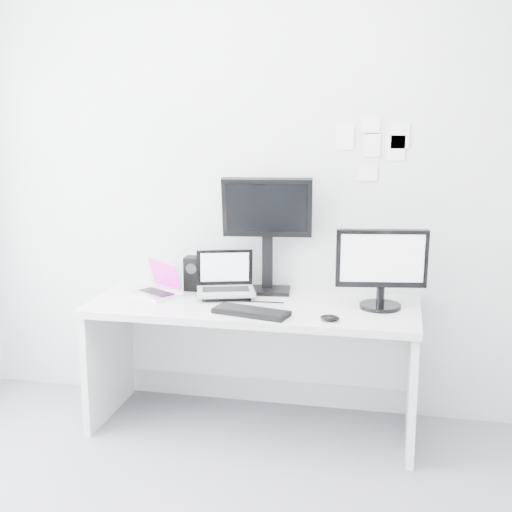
{
  "coord_description": "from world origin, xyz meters",
  "views": [
    {
      "loc": [
        0.78,
        -2.32,
        1.76
      ],
      "look_at": [
        0.02,
        1.23,
        1.0
      ],
      "focal_mm": 48.51,
      "sensor_mm": 36.0,
      "label": 1
    }
  ],
  "objects": [
    {
      "name": "wall_note_0",
      "position": [
        0.45,
        1.59,
        1.62
      ],
      "size": [
        0.1,
        0.0,
        0.14
      ],
      "primitive_type": "cube",
      "color": "white",
      "rests_on": "back_wall"
    },
    {
      "name": "rear_monitor",
      "position": [
        0.03,
        1.49,
        1.08
      ],
      "size": [
        0.53,
        0.25,
        0.69
      ],
      "primitive_type": "cube",
      "rotation": [
        0.0,
        0.0,
        0.13
      ],
      "color": "black",
      "rests_on": "desk"
    },
    {
      "name": "mouse",
      "position": [
        0.45,
        1.01,
        0.75
      ],
      "size": [
        0.11,
        0.08,
        0.03
      ],
      "primitive_type": "ellipsoid",
      "rotation": [
        0.0,
        0.0,
        -0.12
      ],
      "color": "black",
      "rests_on": "desk"
    },
    {
      "name": "dell_laptop",
      "position": [
        -0.18,
        1.33,
        0.86
      ],
      "size": [
        0.38,
        0.33,
        0.27
      ],
      "primitive_type": "cube",
      "rotation": [
        0.0,
        0.0,
        0.3
      ],
      "color": "#A0A3A6",
      "rests_on": "desk"
    },
    {
      "name": "wall_note_1",
      "position": [
        0.6,
        1.59,
        1.58
      ],
      "size": [
        0.09,
        0.0,
        0.13
      ],
      "primitive_type": "cube",
      "color": "white",
      "rests_on": "back_wall"
    },
    {
      "name": "back_wall",
      "position": [
        0.0,
        1.6,
        1.35
      ],
      "size": [
        3.6,
        0.0,
        3.6
      ],
      "primitive_type": "plane",
      "rotation": [
        1.57,
        0.0,
        0.0
      ],
      "color": "silver",
      "rests_on": "ground"
    },
    {
      "name": "macbook",
      "position": [
        -0.58,
        1.29,
        0.83
      ],
      "size": [
        0.34,
        0.32,
        0.21
      ],
      "primitive_type": "cube",
      "rotation": [
        0.0,
        0.0,
        -0.58
      ],
      "color": "silver",
      "rests_on": "desk"
    },
    {
      "name": "desk",
      "position": [
        0.0,
        1.25,
        0.36
      ],
      "size": [
        1.8,
        0.7,
        0.73
      ],
      "primitive_type": "cube",
      "color": "silver",
      "rests_on": "ground"
    },
    {
      "name": "speaker",
      "position": [
        -0.4,
        1.46,
        0.83
      ],
      "size": [
        0.11,
        0.11,
        0.2
      ],
      "primitive_type": "cube",
      "rotation": [
        0.0,
        0.0,
        -0.15
      ],
      "color": "black",
      "rests_on": "desk"
    },
    {
      "name": "wall_note_4",
      "position": [
        0.73,
        1.59,
        1.56
      ],
      "size": [
        0.1,
        0.0,
        0.14
      ],
      "primitive_type": "cube",
      "color": "white",
      "rests_on": "back_wall"
    },
    {
      "name": "samsung_monitor",
      "position": [
        0.69,
        1.3,
        0.95
      ],
      "size": [
        0.51,
        0.3,
        0.44
      ],
      "primitive_type": "cube",
      "rotation": [
        0.0,
        0.0,
        0.16
      ],
      "color": "black",
      "rests_on": "desk"
    },
    {
      "name": "wall_note_3",
      "position": [
        0.58,
        1.59,
        1.42
      ],
      "size": [
        0.11,
        0.0,
        0.08
      ],
      "primitive_type": "cube",
      "color": "white",
      "rests_on": "back_wall"
    },
    {
      "name": "wall_note_5",
      "position": [
        0.59,
        1.59,
        1.69
      ],
      "size": [
        0.1,
        0.0,
        0.09
      ],
      "primitive_type": "cube",
      "color": "white",
      "rests_on": "back_wall"
    },
    {
      "name": "keyboard",
      "position": [
        0.04,
        1.04,
        0.74
      ],
      "size": [
        0.42,
        0.23,
        0.03
      ],
      "primitive_type": "cube",
      "rotation": [
        0.0,
        0.0,
        -0.23
      ],
      "color": "black",
      "rests_on": "desk"
    },
    {
      "name": "wall_note_2",
      "position": [
        0.75,
        1.59,
        1.63
      ],
      "size": [
        0.1,
        0.0,
        0.14
      ],
      "primitive_type": "cube",
      "color": "white",
      "rests_on": "back_wall"
    }
  ]
}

